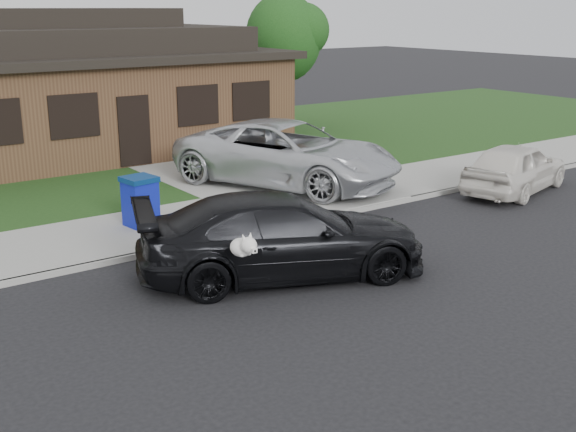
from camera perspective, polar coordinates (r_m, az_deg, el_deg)
ground at (r=11.50m, az=-7.68°, el=-8.78°), size 120.00×120.00×0.00m
sidewalk at (r=15.80m, az=-16.27°, el=-2.03°), size 60.00×3.00×0.12m
curb at (r=14.45m, az=-14.26°, el=-3.58°), size 60.00×0.12×0.12m
driveway at (r=22.59m, az=-6.23°, el=3.96°), size 4.50×13.00×0.14m
sedan at (r=13.26m, az=-0.46°, el=-1.59°), size 5.76×3.92×1.55m
minivan at (r=19.59m, az=-0.02°, el=4.96°), size 5.14×6.85×1.73m
white_compact at (r=20.32m, az=17.53°, el=3.69°), size 4.30×2.59×1.37m
recycling_bin at (r=16.33m, az=-11.58°, el=1.17°), size 0.76×0.77×1.12m
house at (r=25.95m, az=-15.82°, el=9.66°), size 12.60×8.60×4.65m
tree_1 at (r=29.11m, az=-0.00°, el=14.03°), size 3.15×3.00×5.25m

